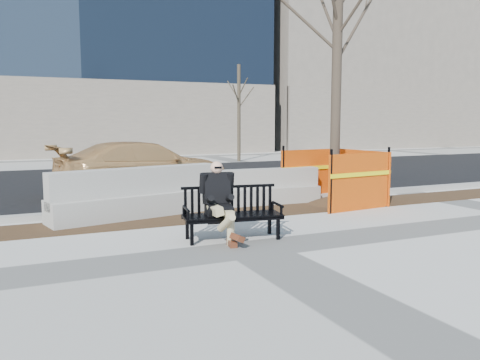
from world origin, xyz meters
The scene contains 11 objects.
ground centered at (0.00, 0.00, 0.00)m, with size 120.00×120.00×0.00m, color beige.
mulch_strip centered at (0.00, 2.60, 0.00)m, with size 40.00×1.20×0.02m, color #47301C.
asphalt_street centered at (0.00, 8.80, 0.00)m, with size 60.00×10.40×0.01m, color black.
curb centered at (0.00, 3.55, 0.06)m, with size 60.00×0.25×0.12m, color #9E9B93.
bench centered at (-0.04, 0.66, 0.00)m, with size 1.59×0.57×0.85m, color black, non-canonical shape.
seated_man centered at (-0.25, 0.73, 0.00)m, with size 0.54×0.90×1.26m, color black, non-canonical shape.
tree_fence centered at (3.34, 2.74, 0.00)m, with size 2.61×2.61×6.54m, color #FE580C, non-canonical shape.
sedan centered at (-0.10, 6.25, 0.00)m, with size 1.88×4.63×1.34m, color tan.
jersey_barrier_left centered at (-1.01, 3.11, 0.00)m, with size 3.41×0.68×0.98m, color #A9A69E, non-canonical shape.
jersey_barrier_right centered at (1.82, 3.43, 0.00)m, with size 2.83×0.57×0.81m, color #A2A098, non-canonical shape.
far_tree_right centered at (6.32, 14.62, 0.00)m, with size 1.78×1.78×4.81m, color brown, non-canonical shape.
Camera 1 is at (-3.06, -6.34, 1.86)m, focal length 36.78 mm.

